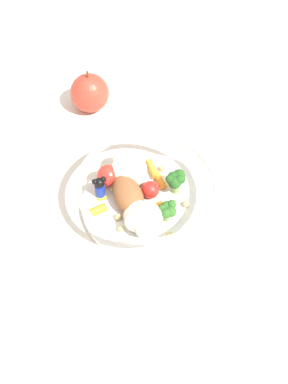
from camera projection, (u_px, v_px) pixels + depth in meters
ground_plane at (150, 200)px, 0.72m from camera, size 2.40×2.40×0.00m
food_container at (140, 194)px, 0.69m from camera, size 0.20×0.20×0.06m
loose_apple at (90, 93)px, 0.82m from camera, size 0.07×0.07×0.08m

